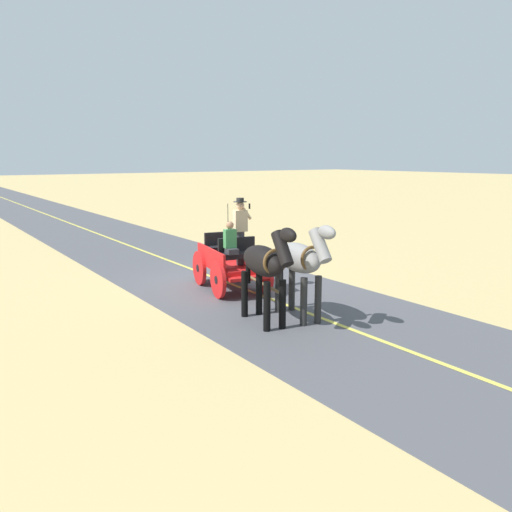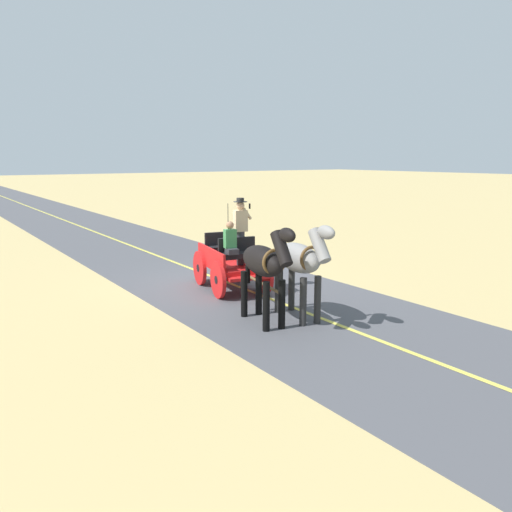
# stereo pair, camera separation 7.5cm
# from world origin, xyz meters

# --- Properties ---
(ground_plane) EXTENTS (200.00, 200.00, 0.00)m
(ground_plane) POSITION_xyz_m (0.00, 0.00, 0.00)
(ground_plane) COLOR tan
(road_surface) EXTENTS (5.41, 160.00, 0.01)m
(road_surface) POSITION_xyz_m (0.00, 0.00, 0.00)
(road_surface) COLOR #4C4C51
(road_surface) RESTS_ON ground
(road_centre_stripe) EXTENTS (0.12, 160.00, 0.00)m
(road_centre_stripe) POSITION_xyz_m (0.00, 0.00, 0.01)
(road_centre_stripe) COLOR #DBCC4C
(road_centre_stripe) RESTS_ON road_surface
(horse_drawn_carriage) EXTENTS (1.84, 4.51, 2.50)m
(horse_drawn_carriage) POSITION_xyz_m (0.27, 0.88, 0.82)
(horse_drawn_carriage) COLOR red
(horse_drawn_carriage) RESTS_ON ground
(horse_near_side) EXTENTS (0.77, 2.15, 2.21)m
(horse_near_side) POSITION_xyz_m (0.41, 3.94, 1.32)
(horse_near_side) COLOR gray
(horse_near_side) RESTS_ON ground
(horse_off_side) EXTENTS (0.79, 2.15, 2.21)m
(horse_off_side) POSITION_xyz_m (1.25, 3.78, 1.32)
(horse_off_side) COLOR black
(horse_off_side) RESTS_ON ground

